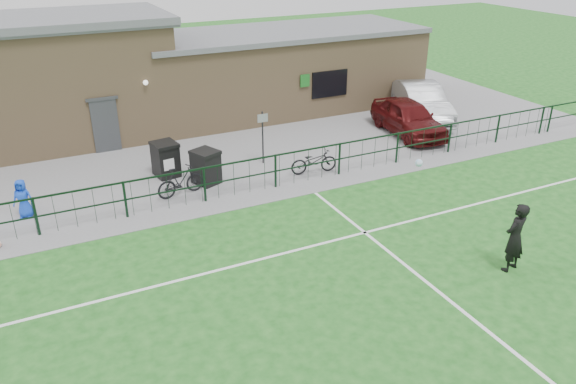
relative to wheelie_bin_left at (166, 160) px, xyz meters
name	(u,v)px	position (x,y,z in m)	size (l,w,h in m)	color
ground	(388,333)	(2.07, -10.59, -0.60)	(90.00, 90.00, 0.00)	#185318
paving_strip	(198,142)	(2.07, 2.91, -0.59)	(34.00, 13.00, 0.02)	slate
pitch_line_touch	(251,195)	(2.07, -2.79, -0.59)	(28.00, 0.10, 0.01)	white
pitch_line_mid	(304,248)	(2.07, -6.59, -0.59)	(28.00, 0.10, 0.01)	white
pitch_line_perp	(459,308)	(4.07, -10.59, -0.59)	(0.10, 16.00, 0.01)	white
perimeter_fence	(248,176)	(2.07, -2.59, 0.00)	(28.00, 0.10, 1.20)	black
wheelie_bin_left	(166,160)	(0.00, 0.00, 0.00)	(0.76, 0.87, 1.16)	black
wheelie_bin_right	(206,168)	(1.07, -1.24, -0.03)	(0.73, 0.83, 1.10)	black
sign_post	(263,138)	(3.56, -0.43, 0.42)	(0.06, 0.06, 2.00)	black
car_maroon	(408,117)	(10.42, -0.14, 0.16)	(1.74, 4.32, 1.47)	#490D0D
car_silver	(421,102)	(12.23, 1.36, 0.23)	(1.71, 4.91, 1.62)	#979A9E
bicycle_d	(181,181)	(0.01, -1.81, -0.07)	(0.47, 1.68, 1.01)	black
bicycle_e	(314,161)	(4.81, -2.09, -0.13)	(0.60, 1.71, 0.90)	black
spectator_child	(23,199)	(-4.70, -1.22, 0.04)	(0.60, 0.39, 1.23)	blue
goalkeeper_kick	(513,236)	(6.36, -9.80, 0.36)	(1.34, 3.36, 2.15)	black
clubhouse	(154,75)	(1.19, 5.91, 1.62)	(24.25, 5.40, 4.96)	#9C7D57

